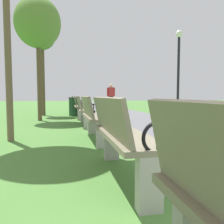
{
  "coord_description": "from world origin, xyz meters",
  "views": [
    {
      "loc": [
        -1.11,
        -0.15,
        0.91
      ],
      "look_at": [
        -0.05,
        4.71,
        0.55
      ],
      "focal_mm": 35.84,
      "sensor_mm": 36.0,
      "label": 1
    }
  ],
  "objects": [
    {
      "name": "park_bench_4",
      "position": [
        -0.5,
        6.79,
        0.49
      ],
      "size": [
        0.5,
        1.61,
        0.9
      ],
      "color": "gray",
      "rests_on": "ground"
    },
    {
      "name": "tree_4",
      "position": [
        -1.96,
        8.39,
        3.48
      ],
      "size": [
        1.62,
        1.62,
        4.4
      ],
      "color": "brown",
      "rests_on": "ground"
    },
    {
      "name": "park_bench_2",
      "position": [
        -0.5,
        2.2,
        0.49
      ],
      "size": [
        0.49,
        1.6,
        0.9
      ],
      "color": "gray",
      "rests_on": "ground"
    },
    {
      "name": "tree_5",
      "position": [
        -2.02,
        10.61,
        3.56
      ],
      "size": [
        1.23,
        1.23,
        4.33
      ],
      "color": "brown",
      "rests_on": "ground"
    },
    {
      "name": "park_bench_5",
      "position": [
        -0.5,
        9.04,
        0.49
      ],
      "size": [
        0.54,
        1.62,
        0.9
      ],
      "color": "gray",
      "rests_on": "ground"
    },
    {
      "name": "park_bench_3",
      "position": [
        -0.5,
        4.41,
        0.49
      ],
      "size": [
        0.48,
        1.6,
        0.9
      ],
      "color": "gray",
      "rests_on": "ground"
    },
    {
      "name": "pedestrian_walking",
      "position": [
        1.79,
        13.5,
        0.93
      ],
      "size": [
        0.53,
        0.26,
        1.62
      ],
      "color": "#3D3328",
      "rests_on": "paved_walkway"
    },
    {
      "name": "lamp_post",
      "position": [
        3.38,
        8.06,
        2.31
      ],
      "size": [
        0.28,
        0.28,
        3.48
      ],
      "color": "black",
      "rests_on": "ground"
    },
    {
      "name": "scattered_leaves",
      "position": [
        0.58,
        7.66,
        0.02
      ],
      "size": [
        5.45,
        13.52,
        0.02
      ],
      "color": "#BC842D",
      "rests_on": "ground"
    },
    {
      "name": "trash_bin",
      "position": [
        -0.65,
        10.09,
        0.42
      ],
      "size": [
        0.48,
        0.48,
        0.84
      ],
      "color": "#234C2D",
      "rests_on": "ground"
    },
    {
      "name": "paved_walkway",
      "position": [
        1.54,
        18.0,
        0.01
      ],
      "size": [
        3.08,
        44.0,
        0.02
      ],
      "primitive_type": "cube",
      "color": "slate",
      "rests_on": "ground"
    },
    {
      "name": "park_bench_6",
      "position": [
        -0.5,
        11.15,
        0.49
      ],
      "size": [
        0.5,
        1.61,
        0.9
      ],
      "color": "gray",
      "rests_on": "ground"
    }
  ]
}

